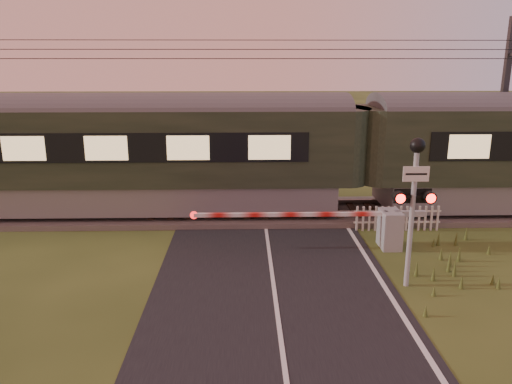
{
  "coord_description": "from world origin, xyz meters",
  "views": [
    {
      "loc": [
        -0.72,
        -10.88,
        5.47
      ],
      "look_at": [
        -0.37,
        3.2,
        1.72
      ],
      "focal_mm": 35.0,
      "sensor_mm": 36.0,
      "label": 1
    }
  ],
  "objects_px": {
    "train": "(359,152)",
    "picket_fence": "(397,218)",
    "crossing_signal": "(414,186)",
    "catenary_mast": "(503,107)",
    "boom_gate": "(379,227)"
  },
  "relations": [
    {
      "from": "picket_fence",
      "to": "catenary_mast",
      "type": "xyz_separation_m",
      "value": [
        5.22,
        4.12,
        3.25
      ]
    },
    {
      "from": "train",
      "to": "crossing_signal",
      "type": "height_order",
      "value": "train"
    },
    {
      "from": "catenary_mast",
      "to": "train",
      "type": "bearing_deg",
      "value": -160.13
    },
    {
      "from": "picket_fence",
      "to": "catenary_mast",
      "type": "height_order",
      "value": "catenary_mast"
    },
    {
      "from": "train",
      "to": "crossing_signal",
      "type": "bearing_deg",
      "value": -90.45
    },
    {
      "from": "crossing_signal",
      "to": "picket_fence",
      "type": "height_order",
      "value": "crossing_signal"
    },
    {
      "from": "train",
      "to": "catenary_mast",
      "type": "xyz_separation_m",
      "value": [
        6.17,
        2.23,
        1.37
      ]
    },
    {
      "from": "train",
      "to": "picket_fence",
      "type": "distance_m",
      "value": 2.83
    },
    {
      "from": "picket_fence",
      "to": "catenary_mast",
      "type": "relative_size",
      "value": 0.41
    },
    {
      "from": "boom_gate",
      "to": "catenary_mast",
      "type": "bearing_deg",
      "value": 42.01
    },
    {
      "from": "boom_gate",
      "to": "crossing_signal",
      "type": "distance_m",
      "value": 3.27
    },
    {
      "from": "crossing_signal",
      "to": "catenary_mast",
      "type": "xyz_separation_m",
      "value": [
        6.21,
        8.25,
        1.11
      ]
    },
    {
      "from": "crossing_signal",
      "to": "picket_fence",
      "type": "relative_size",
      "value": 1.29
    },
    {
      "from": "train",
      "to": "picket_fence",
      "type": "xyz_separation_m",
      "value": [
        0.95,
        -1.89,
        -1.88
      ]
    },
    {
      "from": "train",
      "to": "crossing_signal",
      "type": "relative_size",
      "value": 11.67
    }
  ]
}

